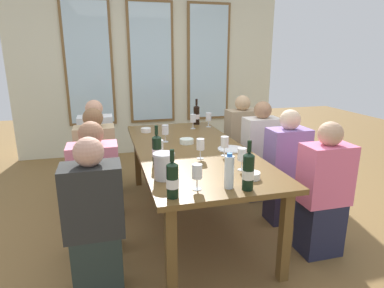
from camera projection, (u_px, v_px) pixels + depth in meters
name	position (u px, v px, depth m)	size (l,w,h in m)	color
ground_plane	(191.00, 219.00, 3.29)	(12.00, 12.00, 0.00)	brown
back_wall_with_windows	(151.00, 63.00, 5.23)	(4.21, 0.10, 2.90)	beige
dining_table	(191.00, 155.00, 3.11)	(1.01, 2.28, 0.74)	brown
white_plate_0	(231.00, 149.00, 3.05)	(0.25, 0.25, 0.01)	white
metal_pitcher	(164.00, 166.00, 2.32)	(0.16, 0.16, 0.19)	silver
wine_bottle_0	(157.00, 150.00, 2.62)	(0.08, 0.08, 0.32)	black
wine_bottle_1	(172.00, 180.00, 2.01)	(0.08, 0.08, 0.31)	black
wine_bottle_2	(248.00, 171.00, 2.12)	(0.08, 0.08, 0.33)	black
wine_bottle_3	(196.00, 115.00, 4.10)	(0.08, 0.08, 0.32)	black
tasting_bowl_0	(251.00, 175.00, 2.34)	(0.13, 0.13, 0.05)	white
tasting_bowl_1	(146.00, 130.00, 3.71)	(0.11, 0.11, 0.05)	white
tasting_bowl_2	(186.00, 141.00, 3.24)	(0.14, 0.14, 0.05)	white
water_bottle	(229.00, 172.00, 2.15)	(0.06, 0.06, 0.24)	white
wine_glass_0	(200.00, 145.00, 2.75)	(0.07, 0.07, 0.17)	white
wine_glass_1	(193.00, 119.00, 3.86)	(0.07, 0.07, 0.17)	white
wine_glass_2	(165.00, 131.00, 3.28)	(0.07, 0.07, 0.17)	white
wine_glass_3	(209.00, 117.00, 3.96)	(0.07, 0.07, 0.17)	white
wine_glass_4	(159.00, 147.00, 2.71)	(0.07, 0.07, 0.17)	white
wine_glass_5	(225.00, 143.00, 2.83)	(0.07, 0.07, 0.17)	white
wine_glass_6	(242.00, 155.00, 2.48)	(0.07, 0.07, 0.17)	white
wine_glass_7	(197.00, 173.00, 2.12)	(0.07, 0.07, 0.17)	white
seated_person_0	(95.00, 223.00, 2.15)	(0.38, 0.24, 1.11)	#26322D
seated_person_1	(323.00, 193.00, 2.61)	(0.38, 0.24, 1.11)	#23253D
seated_person_2	(97.00, 151.00, 3.76)	(0.38, 0.24, 1.11)	#212836
seated_person_3	(241.00, 142.00, 4.14)	(0.38, 0.24, 1.11)	#32293A
seated_person_4	(96.00, 193.00, 2.62)	(0.38, 0.24, 1.11)	#302F2F
seated_person_5	(286.00, 170.00, 3.14)	(0.38, 0.24, 1.11)	#2A253A
seated_person_6	(97.00, 167.00, 3.23)	(0.38, 0.24, 1.11)	#372932
seated_person_7	(260.00, 154.00, 3.65)	(0.38, 0.24, 1.11)	#302F3B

